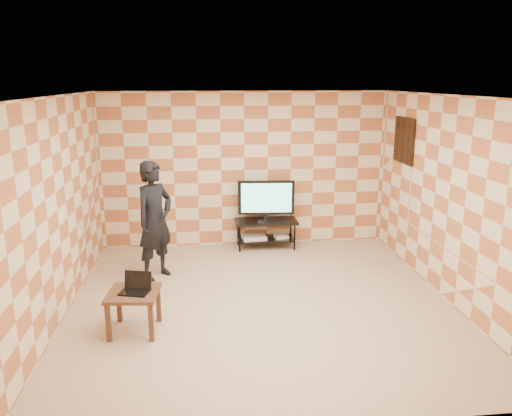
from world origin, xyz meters
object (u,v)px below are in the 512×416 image
object	(u,v)px
tv	(266,199)
person	(155,220)
side_table	(133,299)
tv_stand	(266,228)

from	to	relation	value
tv	person	bearing A→B (deg)	-147.11
side_table	tv	bearing A→B (deg)	55.93
tv_stand	side_table	distance (m)	3.42
side_table	person	world-z (taller)	person
tv_stand	side_table	xyz separation A→B (m)	(-1.92, -2.84, 0.04)
tv_stand	tv	distance (m)	0.52
side_table	tv_stand	bearing A→B (deg)	55.96
tv	side_table	bearing A→B (deg)	-124.07
side_table	person	xyz separation A→B (m)	(0.12, 1.67, 0.47)
person	tv_stand	bearing A→B (deg)	-15.33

